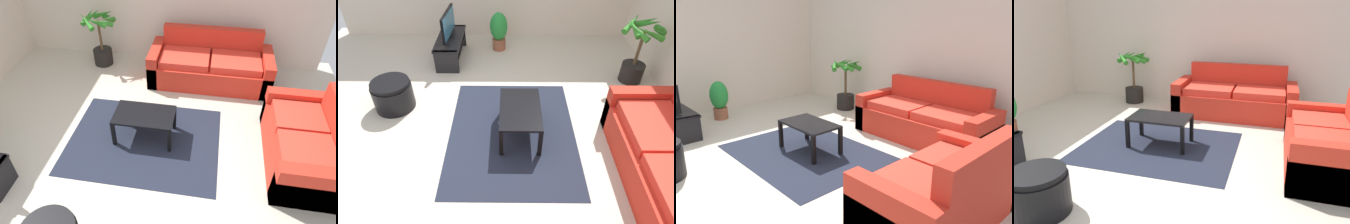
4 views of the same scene
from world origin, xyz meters
TOP-DOWN VIEW (x-y plane):
  - ground_plane at (0.00, 0.00)m, footprint 6.60×6.60m
  - wall_back at (0.00, 3.00)m, footprint 6.00×0.06m
  - couch_main at (0.91, 2.28)m, footprint 2.15×0.90m
  - couch_loveseat at (2.28, 0.54)m, footprint 0.90×1.64m
  - coffee_table at (0.07, 0.64)m, footprint 0.86×0.53m
  - area_rug at (0.07, 0.54)m, footprint 2.20×1.70m
  - potted_palm at (-1.22, 2.55)m, footprint 0.69×0.67m
  - ottoman at (-0.48, -1.22)m, footprint 0.58×0.58m

SIDE VIEW (x-z plane):
  - ground_plane at x=0.00m, z-range 0.00..0.00m
  - area_rug at x=0.07m, z-range 0.00..0.01m
  - ottoman at x=-0.48m, z-range 0.00..0.44m
  - couch_loveseat at x=2.28m, z-range -0.15..0.75m
  - couch_main at x=0.91m, z-range -0.15..0.75m
  - coffee_table at x=0.07m, z-range 0.15..0.58m
  - potted_palm at x=-1.22m, z-range -0.03..1.05m
  - wall_back at x=0.00m, z-range 0.00..2.70m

